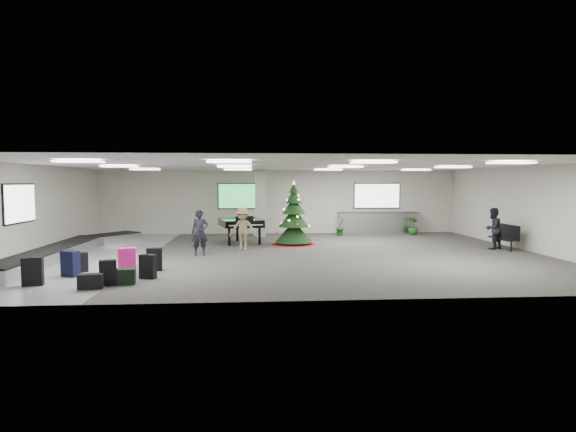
{
  "coord_description": "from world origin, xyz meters",
  "views": [
    {
      "loc": [
        -1.38,
        -17.27,
        2.58
      ],
      "look_at": [
        -0.02,
        1.0,
        1.3
      ],
      "focal_mm": 30.0,
      "sensor_mm": 36.0,
      "label": 1
    }
  ],
  "objects": [
    {
      "name": "baggage_carousel",
      "position": [
        -7.84,
        -0.08,
        0.21
      ],
      "size": [
        2.28,
        9.71,
        0.43
      ],
      "color": "silver",
      "rests_on": "ground"
    },
    {
      "name": "suitcase_0",
      "position": [
        -5.0,
        -5.05,
        0.32
      ],
      "size": [
        0.46,
        0.34,
        0.66
      ],
      "rotation": [
        0.0,
        0.0,
        0.3
      ],
      "color": "black",
      "rests_on": "ground"
    },
    {
      "name": "suitcase_3",
      "position": [
        -4.25,
        -3.09,
        0.34
      ],
      "size": [
        0.49,
        0.33,
        0.7
      ],
      "rotation": [
        0.0,
        0.0,
        0.19
      ],
      "color": "black",
      "rests_on": "ground"
    },
    {
      "name": "traveler_bench",
      "position": [
        7.9,
        0.59,
        0.8
      ],
      "size": [
        0.98,
        0.92,
        1.61
      ],
      "primitive_type": "imported",
      "rotation": [
        0.0,
        0.0,
        3.67
      ],
      "color": "black",
      "rests_on": "ground"
    },
    {
      "name": "ground",
      "position": [
        0.0,
        0.0,
        0.0
      ],
      "size": [
        18.0,
        18.0,
        0.0
      ],
      "primitive_type": "plane",
      "color": "#3D3B37",
      "rests_on": "ground"
    },
    {
      "name": "grand_piano",
      "position": [
        -1.86,
        3.16,
        0.86
      ],
      "size": [
        2.03,
        2.41,
        1.2
      ],
      "rotation": [
        0.0,
        0.0,
        0.23
      ],
      "color": "black",
      "rests_on": "ground"
    },
    {
      "name": "navy_suitcase",
      "position": [
        -6.36,
        -3.82,
        0.36
      ],
      "size": [
        0.53,
        0.45,
        0.73
      ],
      "rotation": [
        0.0,
        0.0,
        -0.47
      ],
      "color": "black",
      "rests_on": "ground"
    },
    {
      "name": "potted_plant_right",
      "position": [
        6.54,
        5.83,
        0.44
      ],
      "size": [
        0.69,
        0.69,
        0.87
      ],
      "primitive_type": "imported",
      "rotation": [
        0.0,
        0.0,
        2.31
      ],
      "color": "#164516",
      "rests_on": "ground"
    },
    {
      "name": "suitcase_1",
      "position": [
        -4.19,
        -4.25,
        0.33
      ],
      "size": [
        0.47,
        0.34,
        0.67
      ],
      "rotation": [
        0.0,
        0.0,
        -0.31
      ],
      "color": "black",
      "rests_on": "ground"
    },
    {
      "name": "green_duffel",
      "position": [
        -4.66,
        -4.94,
        0.2
      ],
      "size": [
        0.62,
        0.36,
        0.42
      ],
      "rotation": [
        0.0,
        0.0,
        0.1
      ],
      "color": "black",
      "rests_on": "ground"
    },
    {
      "name": "pink_suitcase",
      "position": [
        -4.92,
        -3.57,
        0.37
      ],
      "size": [
        0.53,
        0.39,
        0.76
      ],
      "rotation": [
        0.0,
        0.0,
        0.28
      ],
      "color": "#F82096",
      "rests_on": "ground"
    },
    {
      "name": "room_envelope",
      "position": [
        -0.38,
        0.67,
        2.33
      ],
      "size": [
        18.02,
        14.02,
        3.21
      ],
      "color": "#B7B4A7",
      "rests_on": "ground"
    },
    {
      "name": "service_counter",
      "position": [
        5.0,
        6.65,
        0.55
      ],
      "size": [
        4.05,
        0.65,
        1.08
      ],
      "color": "silver",
      "rests_on": "ground"
    },
    {
      "name": "traveler_a",
      "position": [
        -3.23,
        -0.17,
        0.81
      ],
      "size": [
        0.64,
        0.47,
        1.62
      ],
      "primitive_type": "imported",
      "rotation": [
        0.0,
        0.0,
        0.14
      ],
      "color": "black",
      "rests_on": "ground"
    },
    {
      "name": "potted_plant_left",
      "position": [
        2.9,
        5.75,
        0.43
      ],
      "size": [
        0.6,
        0.6,
        0.85
      ],
      "primitive_type": "imported",
      "rotation": [
        0.0,
        0.0,
        0.8
      ],
      "color": "#164516",
      "rests_on": "ground"
    },
    {
      "name": "suitcase_8",
      "position": [
        -6.32,
        -3.2,
        0.29
      ],
      "size": [
        0.45,
        0.39,
        0.59
      ],
      "rotation": [
        0.0,
        0.0,
        0.55
      ],
      "color": "black",
      "rests_on": "ground"
    },
    {
      "name": "black_duffel",
      "position": [
        -5.3,
        -5.44,
        0.19
      ],
      "size": [
        0.59,
        0.37,
        0.39
      ],
      "rotation": [
        0.0,
        0.0,
        0.1
      ],
      "color": "black",
      "rests_on": "ground"
    },
    {
      "name": "bench",
      "position": [
        8.39,
        0.5,
        0.54
      ],
      "size": [
        0.57,
        1.54,
        0.96
      ],
      "rotation": [
        0.0,
        0.0,
        -0.04
      ],
      "color": "black",
      "rests_on": "ground"
    },
    {
      "name": "suitcase_5",
      "position": [
        -6.87,
        -4.94,
        0.36
      ],
      "size": [
        0.52,
        0.35,
        0.74
      ],
      "rotation": [
        0.0,
        0.0,
        0.2
      ],
      "color": "black",
      "rests_on": "ground"
    },
    {
      "name": "christmas_tree",
      "position": [
        0.34,
        2.58,
        0.92
      ],
      "size": [
        1.88,
        1.88,
        2.68
      ],
      "color": "maroon",
      "rests_on": "ground"
    },
    {
      "name": "traveler_b",
      "position": [
        -1.75,
        1.09,
        0.81
      ],
      "size": [
        1.16,
        0.84,
        1.62
      ],
      "primitive_type": "imported",
      "rotation": [
        0.0,
        0.0,
        -0.24
      ],
      "color": "#877353",
      "rests_on": "ground"
    }
  ]
}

